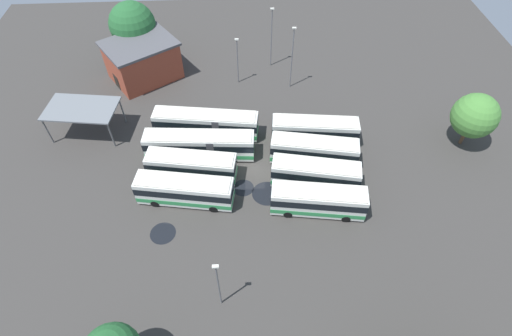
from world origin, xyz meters
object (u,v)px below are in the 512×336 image
(maintenance_shelter, at_px, (81,109))
(tree_north_edge, at_px, (475,116))
(bus_row0_slot1, at_px, (314,151))
(lamp_post_mid_lot, at_px, (292,56))
(bus_row0_slot3, at_px, (318,200))
(lamp_post_near_entrance, at_px, (271,36))
(bus_row1_slot0, at_px, (206,124))
(depot_building, at_px, (143,60))
(bus_row1_slot3, at_px, (185,190))
(lamp_post_by_building, at_px, (237,59))
(bus_row0_slot0, at_px, (315,131))
(bus_row1_slot2, at_px, (192,166))
(lamp_post_far_corner, at_px, (218,284))
(tree_west_edge, at_px, (133,25))
(bus_row0_slot2, at_px, (315,174))
(bus_row1_slot1, at_px, (200,145))

(maintenance_shelter, bearing_deg, tree_north_edge, 174.37)
(bus_row0_slot1, xyz_separation_m, lamp_post_mid_lot, (1.13, -15.56, 3.39))
(bus_row0_slot3, relative_size, lamp_post_near_entrance, 1.12)
(bus_row1_slot0, bearing_deg, depot_building, -53.86)
(bus_row1_slot3, bearing_deg, lamp_post_by_building, -106.38)
(bus_row0_slot0, bearing_deg, lamp_post_by_building, -54.60)
(bus_row1_slot2, bearing_deg, lamp_post_near_entrance, -116.24)
(depot_building, bearing_deg, bus_row0_slot1, 140.42)
(lamp_post_far_corner, relative_size, tree_west_edge, 0.79)
(bus_row1_slot0, height_order, bus_row1_slot2, same)
(lamp_post_by_building, distance_m, tree_north_edge, 32.68)
(bus_row0_slot1, height_order, lamp_post_by_building, lamp_post_by_building)
(bus_row0_slot1, distance_m, bus_row0_slot2, 3.77)
(bus_row0_slot0, height_order, bus_row0_slot3, same)
(bus_row0_slot2, xyz_separation_m, lamp_post_mid_lot, (0.71, -19.31, 3.39))
(bus_row1_slot3, distance_m, tree_north_edge, 36.55)
(bus_row0_slot0, height_order, lamp_post_far_corner, lamp_post_far_corner)
(bus_row1_slot3, bearing_deg, lamp_post_near_entrance, -114.10)
(maintenance_shelter, distance_m, tree_west_edge, 17.95)
(bus_row1_slot3, relative_size, maintenance_shelter, 1.17)
(bus_row0_slot3, height_order, maintenance_shelter, maintenance_shelter)
(lamp_post_mid_lot, bearing_deg, bus_row0_slot0, 98.45)
(tree_north_edge, bearing_deg, lamp_post_mid_lot, -32.23)
(maintenance_shelter, bearing_deg, bus_row1_slot2, 148.65)
(bus_row0_slot2, distance_m, bus_row1_slot2, 14.71)
(depot_building, distance_m, maintenance_shelter, 13.67)
(bus_row1_slot0, bearing_deg, bus_row0_slot2, 143.98)
(bus_row0_slot3, bearing_deg, bus_row1_slot0, -46.23)
(bus_row0_slot1, xyz_separation_m, maintenance_shelter, (29.34, -7.06, 2.09))
(bus_row1_slot0, bearing_deg, lamp_post_mid_lot, -141.33)
(bus_row1_slot1, xyz_separation_m, tree_north_edge, (-34.22, -0.34, 2.81))
(lamp_post_by_building, distance_m, lamp_post_near_entrance, 6.90)
(bus_row1_slot0, relative_size, lamp_post_near_entrance, 1.45)
(bus_row1_slot2, distance_m, bus_row1_slot3, 3.69)
(bus_row1_slot0, relative_size, lamp_post_by_building, 1.89)
(tree_north_edge, bearing_deg, bus_row1_slot2, 6.31)
(bus_row1_slot0, height_order, tree_north_edge, tree_north_edge)
(bus_row0_slot3, xyz_separation_m, tree_west_edge, (24.22, -31.91, 4.08))
(bus_row1_slot2, xyz_separation_m, tree_west_edge, (9.93, -26.03, 4.08))
(bus_row1_slot2, distance_m, tree_west_edge, 28.16)
(bus_row1_slot3, relative_size, tree_north_edge, 1.49)
(bus_row0_slot3, relative_size, tree_west_edge, 1.12)
(bus_row1_slot2, xyz_separation_m, tree_north_edge, (-35.08, -3.88, 2.81))
(bus_row1_slot2, bearing_deg, bus_row1_slot0, -101.82)
(bus_row0_slot2, xyz_separation_m, tree_north_edge, (-20.51, -5.93, 2.81))
(tree_north_edge, bearing_deg, lamp_post_by_building, -27.20)
(lamp_post_mid_lot, xyz_separation_m, lamp_post_far_corner, (10.39, 33.33, -1.13))
(tree_west_edge, bearing_deg, bus_row0_slot0, 140.94)
(bus_row1_slot1, xyz_separation_m, tree_west_edge, (10.79, -22.50, 4.08))
(lamp_post_by_building, bearing_deg, bus_row0_slot0, 125.40)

